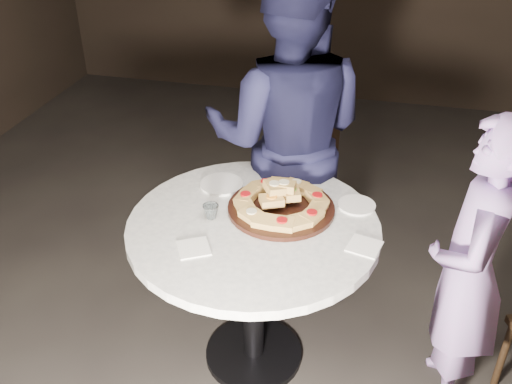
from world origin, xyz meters
TOP-DOWN VIEW (x-y plane):
  - floor at (0.00, 0.00)m, footprint 7.00×7.00m
  - table at (-0.15, -0.10)m, footprint 1.47×1.47m
  - serving_board at (-0.05, 0.02)m, footprint 0.63×0.63m
  - focaccia_pile at (-0.05, 0.03)m, footprint 0.43×0.43m
  - plate_left at (-0.38, 0.17)m, footprint 0.24×0.24m
  - plate_right at (0.29, 0.14)m, footprint 0.22×0.22m
  - water_glass at (-0.34, -0.11)m, footprint 0.08×0.08m
  - napkin_near at (-0.34, -0.35)m, footprint 0.18×0.18m
  - napkin_far at (0.35, -0.17)m, footprint 0.16×0.16m
  - chair_far at (-0.11, 1.11)m, footprint 0.48×0.50m
  - diner_navy at (-0.13, 0.57)m, footprint 0.96×0.77m
  - diner_teal at (0.79, -0.09)m, footprint 0.43×0.58m

SIDE VIEW (x-z plane):
  - floor at x=0.00m, z-range 0.00..0.00m
  - chair_far at x=-0.11m, z-range 0.07..0.96m
  - table at x=-0.15m, z-range 0.27..1.11m
  - diner_teal at x=0.79m, z-range 0.00..1.47m
  - napkin_near at x=-0.34m, z-range 0.85..0.85m
  - napkin_far at x=0.35m, z-range 0.85..0.85m
  - plate_right at x=0.29m, z-range 0.85..0.86m
  - plate_left at x=-0.38m, z-range 0.85..0.86m
  - serving_board at x=-0.05m, z-range 0.85..0.87m
  - water_glass at x=-0.34m, z-range 0.85..0.92m
  - focaccia_pile at x=-0.05m, z-range 0.84..0.96m
  - diner_navy at x=-0.13m, z-range 0.00..1.88m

